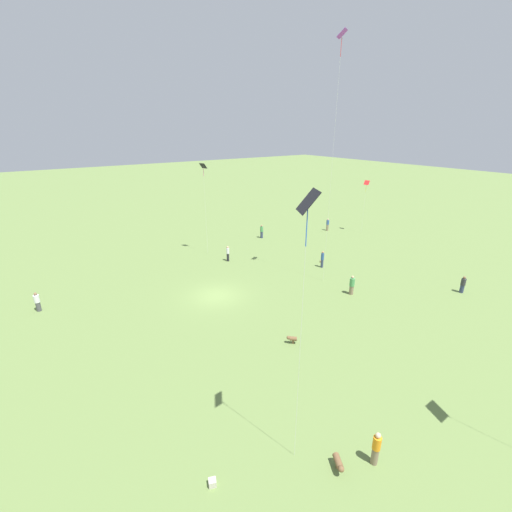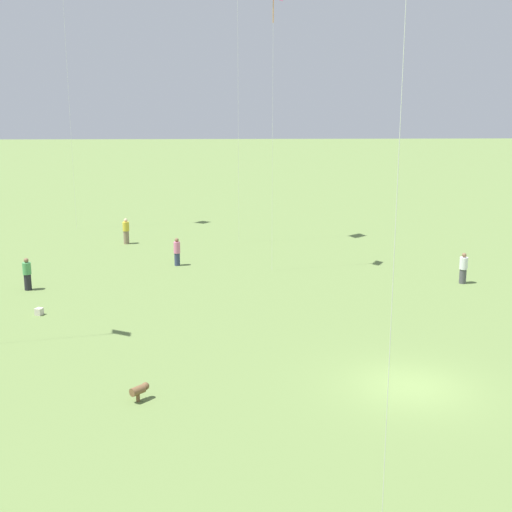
{
  "view_description": "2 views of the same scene",
  "coord_description": "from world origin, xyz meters",
  "px_view_note": "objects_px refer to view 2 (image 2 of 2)",
  "views": [
    {
      "loc": [
        12.78,
        24.75,
        14.31
      ],
      "look_at": [
        -1.05,
        4.77,
        5.11
      ],
      "focal_mm": 24.0,
      "sensor_mm": 36.0,
      "label": 1
    },
    {
      "loc": [
        -23.27,
        6.12,
        10.38
      ],
      "look_at": [
        -2.55,
        5.56,
        5.41
      ],
      "focal_mm": 50.0,
      "sensor_mm": 36.0,
      "label": 2
    }
  ],
  "objects_px": {
    "person_3": "(177,252)",
    "person_5": "(126,231)",
    "kite_4": "(273,7)",
    "dog_1": "(140,390)",
    "picnic_bag_1": "(39,312)",
    "person_6": "(463,268)",
    "person_7": "(27,274)"
  },
  "relations": [
    {
      "from": "dog_1",
      "to": "picnic_bag_1",
      "type": "height_order",
      "value": "dog_1"
    },
    {
      "from": "person_3",
      "to": "dog_1",
      "type": "height_order",
      "value": "person_3"
    },
    {
      "from": "person_3",
      "to": "person_5",
      "type": "height_order",
      "value": "person_5"
    },
    {
      "from": "person_6",
      "to": "kite_4",
      "type": "xyz_separation_m",
      "value": [
        3.04,
        10.14,
        13.6
      ]
    },
    {
      "from": "picnic_bag_1",
      "to": "person_3",
      "type": "bearing_deg",
      "value": -31.62
    },
    {
      "from": "person_3",
      "to": "picnic_bag_1",
      "type": "distance_m",
      "value": 10.82
    },
    {
      "from": "person_3",
      "to": "person_6",
      "type": "xyz_separation_m",
      "value": [
        -4.33,
        -15.68,
        -0.0
      ]
    },
    {
      "from": "person_6",
      "to": "dog_1",
      "type": "height_order",
      "value": "person_6"
    },
    {
      "from": "picnic_bag_1",
      "to": "kite_4",
      "type": "bearing_deg",
      "value": -54.77
    },
    {
      "from": "person_5",
      "to": "person_7",
      "type": "height_order",
      "value": "person_5"
    },
    {
      "from": "person_6",
      "to": "person_7",
      "type": "relative_size",
      "value": 0.98
    },
    {
      "from": "person_6",
      "to": "person_7",
      "type": "xyz_separation_m",
      "value": [
        -0.67,
        23.04,
        0.02
      ]
    },
    {
      "from": "person_7",
      "to": "dog_1",
      "type": "bearing_deg",
      "value": -125.24
    },
    {
      "from": "person_7",
      "to": "picnic_bag_1",
      "type": "height_order",
      "value": "person_7"
    },
    {
      "from": "person_3",
      "to": "person_7",
      "type": "distance_m",
      "value": 8.89
    },
    {
      "from": "person_5",
      "to": "picnic_bag_1",
      "type": "height_order",
      "value": "person_5"
    },
    {
      "from": "kite_4",
      "to": "dog_1",
      "type": "relative_size",
      "value": 23.0
    },
    {
      "from": "person_7",
      "to": "picnic_bag_1",
      "type": "relative_size",
      "value": 4.18
    },
    {
      "from": "person_5",
      "to": "person_3",
      "type": "bearing_deg",
      "value": -175.72
    },
    {
      "from": "person_3",
      "to": "person_5",
      "type": "bearing_deg",
      "value": 137.64
    },
    {
      "from": "dog_1",
      "to": "person_7",
      "type": "bearing_deg",
      "value": 161.65
    },
    {
      "from": "person_6",
      "to": "person_7",
      "type": "bearing_deg",
      "value": -116.95
    },
    {
      "from": "person_7",
      "to": "dog_1",
      "type": "height_order",
      "value": "person_7"
    },
    {
      "from": "person_7",
      "to": "dog_1",
      "type": "xyz_separation_m",
      "value": [
        -13.61,
        -7.6,
        -0.45
      ]
    },
    {
      "from": "picnic_bag_1",
      "to": "dog_1",
      "type": "bearing_deg",
      "value": -147.88
    },
    {
      "from": "person_5",
      "to": "dog_1",
      "type": "xyz_separation_m",
      "value": [
        -24.66,
        -4.14,
        -0.46
      ]
    },
    {
      "from": "kite_4",
      "to": "dog_1",
      "type": "bearing_deg",
      "value": -125.69
    },
    {
      "from": "person_7",
      "to": "kite_4",
      "type": "distance_m",
      "value": 19.1
    },
    {
      "from": "person_3",
      "to": "dog_1",
      "type": "xyz_separation_m",
      "value": [
        -18.61,
        -0.24,
        -0.43
      ]
    },
    {
      "from": "person_5",
      "to": "picnic_bag_1",
      "type": "xyz_separation_m",
      "value": [
        -15.25,
        1.76,
        -0.69
      ]
    },
    {
      "from": "person_5",
      "to": "dog_1",
      "type": "relative_size",
      "value": 2.58
    },
    {
      "from": "person_5",
      "to": "person_6",
      "type": "bearing_deg",
      "value": -146.44
    }
  ]
}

